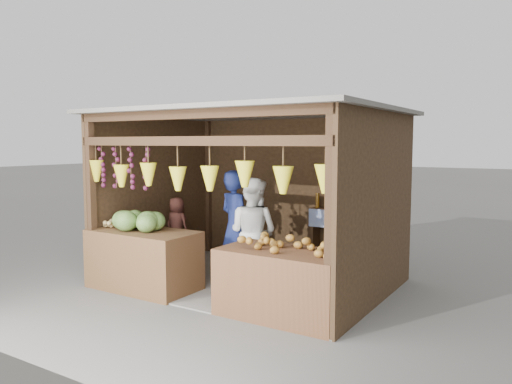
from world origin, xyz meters
TOP-DOWN VIEW (x-y plane):
  - ground at (0.00, 0.00)m, footprint 80.00×80.00m
  - stall_structure at (-0.03, -0.04)m, footprint 4.30×3.30m
  - back_shelf at (1.05, 1.28)m, footprint 1.25×0.32m
  - counter_left at (-1.20, -1.12)m, footprint 1.65×0.85m
  - counter_right at (1.16, -1.08)m, footprint 1.62×0.85m
  - stool at (-1.53, 0.01)m, footprint 0.31×0.31m
  - man_standing at (-0.21, -0.14)m, footprint 0.75×0.63m
  - woman_standing at (0.12, -0.16)m, footprint 0.81×0.64m
  - vendor_seated at (-1.53, 0.01)m, footprint 0.49×0.33m
  - melon_pile at (-1.28, -1.11)m, footprint 1.00×0.50m
  - tanfruit_pile at (-1.80, -1.13)m, footprint 0.34×0.40m
  - mango_pile at (1.25, -1.10)m, footprint 1.40×0.64m

SIDE VIEW (x-z plane):
  - ground at x=0.00m, z-range 0.00..0.00m
  - stool at x=-1.53m, z-range 0.00..0.29m
  - counter_right at x=1.16m, z-range 0.00..0.85m
  - counter_left at x=-1.20m, z-range 0.00..0.88m
  - vendor_seated at x=-1.53m, z-range 0.29..1.25m
  - woman_standing at x=0.12m, z-range 0.00..1.66m
  - back_shelf at x=1.05m, z-range 0.21..1.54m
  - man_standing at x=-0.21m, z-range 0.00..1.76m
  - tanfruit_pile at x=-1.80m, z-range 0.88..1.01m
  - mango_pile at x=1.25m, z-range 0.85..1.07m
  - melon_pile at x=-1.28m, z-range 0.88..1.20m
  - stall_structure at x=-0.03m, z-range 0.34..3.00m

